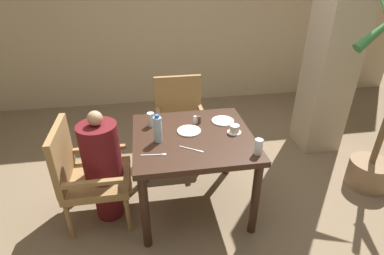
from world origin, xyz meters
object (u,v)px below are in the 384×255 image
object	(u,v)px
chair_left_side	(86,172)
potted_palm	(384,124)
diner_in_left_chair	(103,166)
chair_far_side	(180,117)
glass_tall_near	(258,147)
plate_main_left	(189,131)
teacup_with_saucer	(234,129)
water_bottle	(158,129)
plate_main_right	(223,121)
glass_tall_mid	(151,119)

from	to	relation	value
chair_left_side	potted_palm	distance (m)	2.75
diner_in_left_chair	potted_palm	world-z (taller)	potted_palm
chair_far_side	glass_tall_near	xyz separation A→B (m)	(0.44, -1.25, 0.33)
potted_palm	chair_left_side	bearing A→B (deg)	179.84
chair_left_side	plate_main_left	xyz separation A→B (m)	(0.90, 0.07, 0.27)
chair_left_side	potted_palm	size ratio (longest dim) A/B	0.48
chair_left_side	teacup_with_saucer	distance (m)	1.31
chair_far_side	teacup_with_saucer	world-z (taller)	chair_far_side
chair_left_side	teacup_with_saucer	xyz separation A→B (m)	(1.28, -0.01, 0.30)
water_bottle	glass_tall_near	world-z (taller)	water_bottle
chair_left_side	potted_palm	xyz separation A→B (m)	(2.74, -0.01, 0.22)
diner_in_left_chair	glass_tall_near	xyz separation A→B (m)	(1.21, -0.36, 0.29)
diner_in_left_chair	chair_far_side	world-z (taller)	diner_in_left_chair
potted_palm	plate_main_right	bearing A→B (deg)	171.93
potted_palm	teacup_with_saucer	world-z (taller)	potted_palm
chair_far_side	glass_tall_near	world-z (taller)	chair_far_side
potted_palm	plate_main_right	xyz separation A→B (m)	(-1.51, 0.21, 0.05)
teacup_with_saucer	water_bottle	world-z (taller)	water_bottle
diner_in_left_chair	chair_far_side	bearing A→B (deg)	49.18
chair_left_side	water_bottle	distance (m)	0.73
chair_left_side	plate_main_right	bearing A→B (deg)	9.49
chair_far_side	glass_tall_near	size ratio (longest dim) A/B	7.32
diner_in_left_chair	glass_tall_mid	size ratio (longest dim) A/B	8.27
chair_far_side	water_bottle	xyz separation A→B (m)	(-0.29, -0.94, 0.38)
plate_main_left	plate_main_right	xyz separation A→B (m)	(0.34, 0.14, 0.00)
chair_far_side	water_bottle	size ratio (longest dim) A/B	3.86
water_bottle	chair_left_side	bearing A→B (deg)	175.79
potted_palm	plate_main_right	size ratio (longest dim) A/B	9.40
plate_main_left	glass_tall_mid	bearing A→B (deg)	153.43
diner_in_left_chair	plate_main_left	size ratio (longest dim) A/B	5.08
diner_in_left_chair	potted_palm	bearing A→B (deg)	-0.17
chair_far_side	water_bottle	bearing A→B (deg)	-107.38
chair_far_side	chair_left_side	bearing A→B (deg)	-135.83
glass_tall_near	potted_palm	bearing A→B (deg)	14.18
plate_main_right	glass_tall_mid	world-z (taller)	glass_tall_mid
diner_in_left_chair	water_bottle	size ratio (longest dim) A/B	4.36
plate_main_left	glass_tall_near	bearing A→B (deg)	-42.56
chair_left_side	potted_palm	world-z (taller)	potted_palm
chair_left_side	chair_far_side	size ratio (longest dim) A/B	1.00
potted_palm	plate_main_right	world-z (taller)	potted_palm
plate_main_right	glass_tall_near	distance (m)	0.58
chair_far_side	potted_palm	bearing A→B (deg)	-26.32
potted_palm	glass_tall_mid	bearing A→B (deg)	173.72
diner_in_left_chair	glass_tall_near	size ratio (longest dim) A/B	8.27
potted_palm	plate_main_left	bearing A→B (deg)	177.56
chair_far_side	glass_tall_near	bearing A→B (deg)	-70.49
plate_main_right	water_bottle	xyz separation A→B (m)	(-0.61, -0.25, 0.11)
water_bottle	chair_far_side	bearing A→B (deg)	72.62
glass_tall_mid	diner_in_left_chair	bearing A→B (deg)	-151.89
plate_main_right	plate_main_left	bearing A→B (deg)	-158.08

